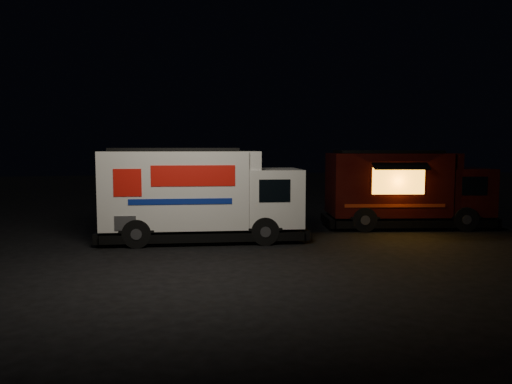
% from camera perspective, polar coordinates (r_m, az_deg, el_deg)
% --- Properties ---
extents(ground, '(80.00, 80.00, 0.00)m').
position_cam_1_polar(ground, '(14.90, -5.11, -6.27)').
color(ground, black).
rests_on(ground, ground).
extents(white_truck, '(6.67, 3.00, 2.92)m').
position_cam_1_polar(white_truck, '(15.76, -6.03, -0.28)').
color(white_truck, silver).
rests_on(white_truck, ground).
extents(red_truck, '(6.41, 3.42, 2.83)m').
position_cam_1_polar(red_truck, '(19.13, 16.95, 0.34)').
color(red_truck, black).
rests_on(red_truck, ground).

